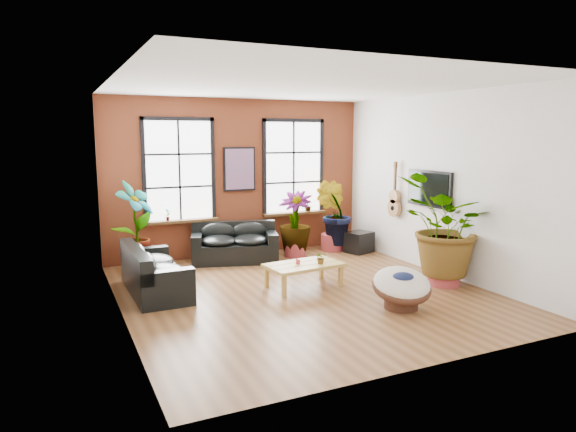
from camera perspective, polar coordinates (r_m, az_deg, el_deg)
name	(u,v)px	position (r m, az deg, el deg)	size (l,w,h in m)	color
room	(299,191)	(8.79, 1.25, 2.78)	(6.04, 6.54, 3.54)	brown
sofa_back	(234,244)	(11.15, -5.99, -3.10)	(1.99, 1.36, 0.83)	black
sofa_left	(152,272)	(9.17, -14.86, -6.03)	(0.90, 2.06, 0.81)	black
coffee_table	(304,266)	(9.19, 1.77, -5.61)	(1.41, 0.91, 0.52)	#B0913F
papasan_chair	(402,286)	(8.28, 12.51, -7.65)	(1.18, 1.18, 0.69)	#472719
poster	(239,169)	(11.57, -5.41, 5.22)	(0.74, 0.06, 0.98)	black
tv_wall_unit	(419,193)	(10.78, 14.31, 2.54)	(0.13, 1.86, 1.20)	black
media_box	(359,242)	(12.05, 7.88, -2.89)	(0.70, 0.63, 0.48)	black
pot_back_left	(138,262)	(10.73, -16.30, -4.96)	(0.61, 0.61, 0.36)	#9A3235
pot_back_right	(332,242)	(12.21, 4.96, -2.90)	(0.66, 0.66, 0.39)	#9A3235
pot_right_wall	(444,274)	(9.79, 16.95, -6.14)	(0.62, 0.62, 0.42)	#9A3235
pot_mid	(295,249)	(11.54, 0.76, -3.68)	(0.61, 0.61, 0.34)	#9A3235
floor_plant_back_left	(136,223)	(10.61, -16.57, -0.70)	(0.88, 0.59, 1.67)	#103D10
floor_plant_back_right	(334,213)	(12.06, 5.08, 0.34)	(0.82, 0.66, 1.49)	#103D10
floor_plant_right_wall	(446,227)	(9.58, 17.13, -1.13)	(1.66, 1.44, 1.84)	#103D10
floor_plant_mid	(295,221)	(11.47, 0.79, -0.55)	(0.74, 0.74, 1.32)	#103D10
table_plant	(321,258)	(9.16, 3.66, -4.63)	(0.20, 0.17, 0.22)	#103D10
sill_plant_left	(167,214)	(11.18, -13.25, 0.17)	(0.14, 0.10, 0.27)	#103D10
sill_plant_right	(308,206)	(12.28, 2.22, 1.17)	(0.15, 0.15, 0.27)	#103D10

